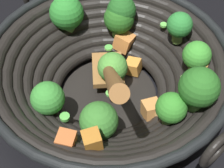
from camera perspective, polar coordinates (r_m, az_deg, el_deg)
ground_plane at (r=0.55m, az=-0.53°, el=-2.32°), size 4.00×4.00×0.00m
wok at (r=0.50m, az=-0.41°, el=2.43°), size 0.37×0.39×0.23m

